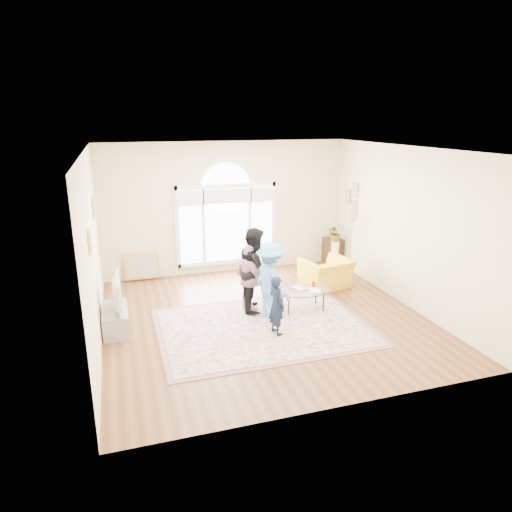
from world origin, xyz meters
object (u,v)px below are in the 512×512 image
object	(u,v)px
armchair	(326,273)
coffee_table	(303,291)
television	(114,293)
area_rug	(262,327)
tv_console	(116,320)

from	to	relation	value
armchair	coffee_table	bearing A→B (deg)	33.60
television	coffee_table	world-z (taller)	television
coffee_table	armchair	bearing A→B (deg)	49.01
area_rug	tv_console	bearing A→B (deg)	164.73
television	armchair	bearing A→B (deg)	10.60
area_rug	armchair	xyz separation A→B (m)	(2.04, 1.56, 0.32)
tv_console	armchair	xyz separation A→B (m)	(4.61, 0.86, 0.12)
coffee_table	armchair	distance (m)	1.43
armchair	television	bearing A→B (deg)	-1.12
tv_console	coffee_table	size ratio (longest dim) A/B	0.85
area_rug	coffee_table	world-z (taller)	coffee_table
area_rug	television	world-z (taller)	television
area_rug	television	size ratio (longest dim) A/B	3.50
area_rug	armchair	bearing A→B (deg)	37.54
television	tv_console	bearing A→B (deg)	180.00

